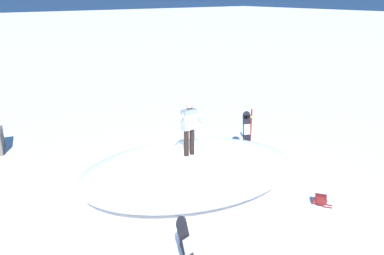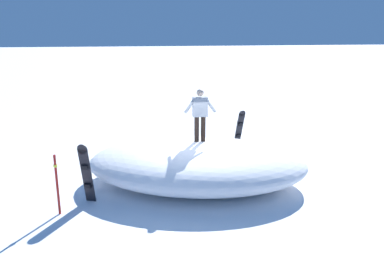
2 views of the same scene
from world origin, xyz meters
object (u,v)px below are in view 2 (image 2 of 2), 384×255
Objects in this scene: snowboard_primary_upright at (86,173)px; backpack_near at (117,153)px; snowboard_secondary_upright at (240,128)px; trail_marker_pole at (57,183)px; snowboarder_standing at (200,112)px.

snowboard_primary_upright reaches higher than backpack_near.
trail_marker_pole is (4.49, -6.35, 0.04)m from snowboard_secondary_upright.
snowboard_secondary_upright is at bearing 125.45° from snowboard_primary_upright.
trail_marker_pole is at bearing -54.71° from snowboard_secondary_upright.
backpack_near is at bearing 168.09° from snowboard_primary_upright.
snowboarder_standing reaches higher than snowboard_secondary_upright.
snowboard_secondary_upright is 2.78× the size of backpack_near.
snowboard_secondary_upright is 0.97× the size of trail_marker_pole.
backpack_near is at bearing -86.75° from snowboard_secondary_upright.
trail_marker_pole reaches higher than snowboard_secondary_upright.
trail_marker_pole is (1.43, -4.00, -1.34)m from snowboarder_standing.
snowboarder_standing is 4.27m from backpack_near.
snowboard_secondary_upright is at bearing 93.25° from backpack_near.
backpack_near is at bearing 160.76° from trail_marker_pole.
snowboard_primary_upright is at bearing -11.91° from backpack_near.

